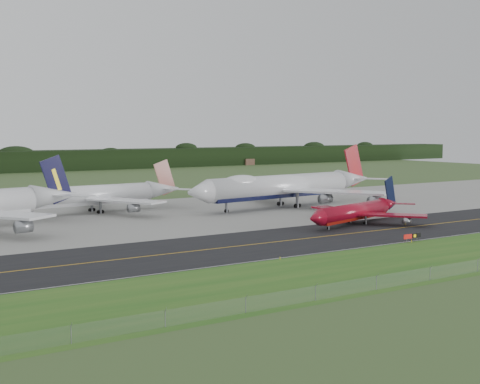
% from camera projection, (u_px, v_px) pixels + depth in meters
% --- Properties ---
extents(ground, '(600.00, 600.00, 0.00)m').
position_uv_depth(ground, '(325.00, 233.00, 158.91)').
color(ground, '#3C5527').
rests_on(ground, ground).
extents(grass_verge, '(400.00, 30.00, 0.01)m').
position_uv_depth(grass_verge, '(441.00, 256.00, 129.60)').
color(grass_verge, '#255C1B').
rests_on(grass_verge, ground).
extents(taxiway, '(400.00, 32.00, 0.02)m').
position_uv_depth(taxiway, '(336.00, 235.00, 155.56)').
color(taxiway, black).
rests_on(taxiway, ground).
extents(apron, '(400.00, 78.00, 0.01)m').
position_uv_depth(apron, '(216.00, 211.00, 201.62)').
color(apron, gray).
rests_on(apron, ground).
extents(taxiway_centreline, '(400.00, 0.40, 0.00)m').
position_uv_depth(taxiway_centreline, '(336.00, 235.00, 155.56)').
color(taxiway_centreline, gold).
rests_on(taxiway_centreline, taxiway).
extents(taxiway_edge_line, '(400.00, 0.25, 0.00)m').
position_uv_depth(taxiway_edge_line, '(384.00, 245.00, 142.58)').
color(taxiway_edge_line, silver).
rests_on(taxiway_edge_line, taxiway).
extents(horizon_treeline, '(700.00, 25.00, 12.00)m').
position_uv_depth(horizon_treeline, '(20.00, 162.00, 387.68)').
color(horizon_treeline, black).
rests_on(horizon_treeline, ground).
extents(jet_ba_747, '(77.25, 63.52, 19.42)m').
position_uv_depth(jet_ba_747, '(285.00, 186.00, 211.42)').
color(jet_ba_747, silver).
rests_on(jet_ba_747, ground).
extents(jet_red_737, '(42.03, 33.45, 11.56)m').
position_uv_depth(jet_red_737, '(358.00, 211.00, 174.52)').
color(jet_red_737, maroon).
rests_on(jet_red_737, ground).
extents(jet_star_tail, '(57.39, 48.02, 15.15)m').
position_uv_depth(jet_star_tail, '(95.00, 196.00, 197.40)').
color(jet_star_tail, white).
rests_on(jet_star_tail, ground).
extents(taxiway_sign, '(5.25, 0.30, 1.75)m').
position_uv_depth(taxiway_sign, '(412.00, 236.00, 146.40)').
color(taxiway_sign, slate).
rests_on(taxiway_sign, ground).
extents(edge_marker_left, '(0.16, 0.16, 0.50)m').
position_uv_depth(edge_marker_left, '(280.00, 258.00, 126.53)').
color(edge_marker_left, yellow).
rests_on(edge_marker_left, ground).
extents(edge_marker_center, '(0.16, 0.16, 0.50)m').
position_uv_depth(edge_marker_center, '(412.00, 241.00, 145.66)').
color(edge_marker_center, yellow).
rests_on(edge_marker_center, ground).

